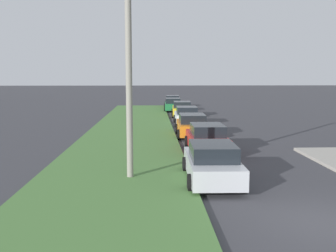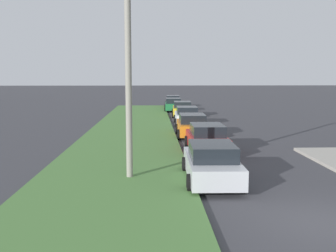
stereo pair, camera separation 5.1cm
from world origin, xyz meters
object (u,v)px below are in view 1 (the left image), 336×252
object	(u,v)px
parked_car_red	(207,139)
parked_car_silver	(212,163)
parked_car_yellow	(182,109)
parked_car_black	(173,101)
parked_car_orange	(192,125)
streetlight	(138,63)
parked_car_green	(173,105)
parked_car_white	(187,116)

from	to	relation	value
parked_car_red	parked_car_silver	bearing A→B (deg)	173.75
parked_car_yellow	parked_car_black	size ratio (longest dim) A/B	1.00
parked_car_silver	parked_car_red	size ratio (longest dim) A/B	1.01
parked_car_orange	parked_car_yellow	world-z (taller)	same
parked_car_yellow	parked_car_black	bearing A→B (deg)	4.20
parked_car_orange	streetlight	bearing A→B (deg)	164.35
parked_car_red	parked_car_yellow	world-z (taller)	same
parked_car_green	streetlight	xyz separation A→B (m)	(-28.59, 2.84, 3.67)
parked_car_yellow	parked_car_black	world-z (taller)	same
parked_car_green	parked_car_black	size ratio (longest dim) A/B	0.99
parked_car_red	parked_car_black	bearing A→B (deg)	0.37
parked_car_yellow	parked_car_green	world-z (taller)	same
parked_car_green	streetlight	bearing A→B (deg)	176.27
parked_car_green	parked_car_white	bearing A→B (deg)	-175.93
parked_car_yellow	streetlight	bearing A→B (deg)	174.15
parked_car_yellow	parked_car_red	bearing A→B (deg)	-177.64
parked_car_orange	parked_car_white	distance (m)	6.11
parked_car_green	parked_car_orange	bearing A→B (deg)	-177.26
streetlight	parked_car_white	bearing A→B (deg)	-11.23
parked_car_red	streetlight	distance (m)	7.14
parked_car_orange	parked_car_white	size ratio (longest dim) A/B	1.00
parked_car_orange	streetlight	xyz separation A→B (m)	(-10.45, 3.09, 3.67)
parked_car_silver	streetlight	distance (m)	4.58
parked_car_silver	parked_car_yellow	world-z (taller)	same
parked_car_orange	parked_car_silver	bearing A→B (deg)	178.83
parked_car_yellow	streetlight	world-z (taller)	streetlight
parked_car_yellow	parked_car_green	xyz separation A→B (m)	(5.79, 0.56, 0.00)
parked_car_orange	parked_car_yellow	xyz separation A→B (m)	(12.35, -0.31, 0.00)
parked_car_yellow	streetlight	size ratio (longest dim) A/B	0.58
parked_car_orange	parked_car_black	world-z (taller)	same
parked_car_orange	parked_car_red	bearing A→B (deg)	-176.78
parked_car_white	parked_car_yellow	bearing A→B (deg)	0.24
parked_car_orange	parked_car_green	bearing A→B (deg)	1.65
parked_car_white	streetlight	xyz separation A→B (m)	(-16.56, 3.29, 3.67)
parked_car_white	streetlight	bearing A→B (deg)	170.05
parked_car_silver	parked_car_yellow	distance (m)	23.22
parked_car_black	streetlight	bearing A→B (deg)	177.57
parked_car_silver	parked_car_green	size ratio (longest dim) A/B	0.99
parked_car_white	parked_car_green	distance (m)	12.04
parked_car_orange	parked_car_white	xyz separation A→B (m)	(6.11, -0.19, 0.00)
parked_car_red	parked_car_orange	bearing A→B (deg)	2.31
streetlight	parked_car_orange	bearing A→B (deg)	-16.49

